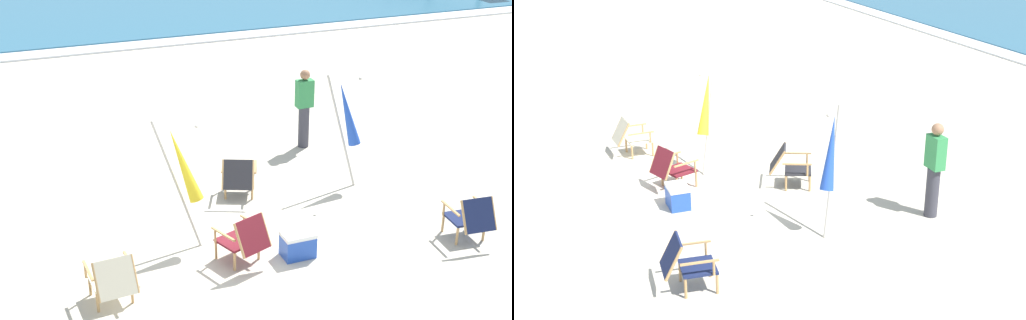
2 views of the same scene
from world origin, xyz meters
TOP-DOWN VIEW (x-y plane):
  - ground_plane at (0.00, 0.00)m, footprint 80.00×80.00m
  - surf_band at (0.00, 12.71)m, footprint 80.00×1.10m
  - beach_chair_back_right at (-0.34, -0.32)m, footprint 0.79×0.88m
  - beach_chair_front_right at (-2.34, -0.68)m, footprint 0.63×0.79m
  - beach_chair_front_left at (0.32, 1.71)m, footprint 0.83×0.93m
  - beach_chair_back_left at (3.15, -0.99)m, footprint 0.64×0.79m
  - umbrella_furled_blue at (2.31, 1.56)m, footprint 0.58×0.56m
  - umbrella_furled_yellow at (-0.98, 0.55)m, footprint 0.70×0.60m
  - person_near_chairs at (2.37, 3.44)m, footprint 0.34×0.22m
  - cooler_box at (0.48, -0.43)m, footprint 0.49×0.35m

SIDE VIEW (x-z plane):
  - ground_plane at x=0.00m, z-range 0.00..0.00m
  - surf_band at x=0.00m, z-range 0.00..0.06m
  - cooler_box at x=0.48m, z-range 0.00..0.40m
  - beach_chair_front_left at x=0.32m, z-range 0.03..0.81m
  - beach_chair_front_right at x=-2.34m, z-range 0.03..0.82m
  - beach_chair_back_left at x=3.15m, z-range 0.03..0.82m
  - beach_chair_back_right at x=-0.34m, z-range 0.03..0.83m
  - person_near_chairs at x=2.37m, z-range 0.02..1.65m
  - umbrella_furled_yellow at x=-0.98m, z-range 0.31..2.32m
  - umbrella_furled_blue at x=2.31m, z-range 0.31..2.37m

